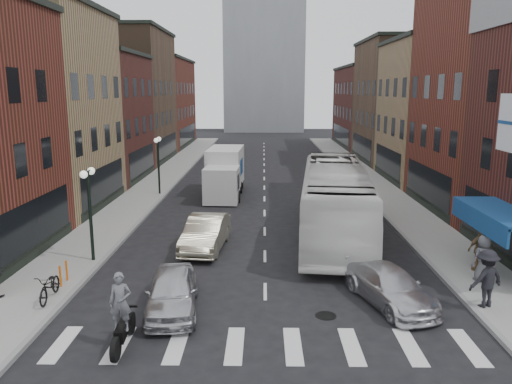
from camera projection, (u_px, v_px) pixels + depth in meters
ground at (265, 303)px, 17.49m from camera, size 160.00×160.00×0.00m
sidewalk_left at (156, 184)px, 39.14m from camera, size 3.00×74.00×0.15m
sidewalk_right at (373, 185)px, 38.90m from camera, size 3.00×74.00×0.15m
curb_left at (175, 185)px, 39.14m from camera, size 0.20×74.00×0.16m
curb_right at (354, 185)px, 38.93m from camera, size 0.20×74.00×0.16m
crosswalk_stripes at (266, 346)px, 14.55m from camera, size 12.00×2.20×0.01m
bldg_left_mid_a at (18, 110)px, 30.18m from camera, size 10.30×10.20×12.30m
bldg_left_mid_b at (79, 117)px, 40.18m from camera, size 10.30×10.20×10.30m
bldg_left_far_a at (117, 97)px, 50.65m from camera, size 10.30×12.20×13.30m
bldg_left_far_b at (149, 103)px, 64.56m from camera, size 10.30×16.20×11.30m
bldg_right_mid_b at (453, 111)px, 39.64m from camera, size 10.30×10.20×11.30m
bldg_right_far_a at (413, 102)px, 50.32m from camera, size 10.30×12.20×12.30m
bldg_right_far_b at (380, 107)px, 64.23m from camera, size 10.30×16.20×10.30m
awning_blue at (496, 214)px, 19.28m from camera, size 1.80×5.00×0.78m
streetlamp_near at (89, 197)px, 20.93m from camera, size 0.32×1.22×4.11m
streetlamp_far at (158, 155)px, 34.64m from camera, size 0.32×1.22×4.11m
bike_rack at (64, 273)px, 18.76m from camera, size 0.08×0.68×0.80m
box_truck at (225, 173)px, 34.94m from camera, size 2.49×7.57×3.26m
motorcycle_rider at (121, 313)px, 14.23m from camera, size 0.66×2.26×2.30m
transit_bus at (335, 201)px, 25.13m from camera, size 4.52×13.56×3.71m
sedan_left_near at (172, 292)px, 16.69m from camera, size 2.11×4.28×1.40m
sedan_left_far at (206, 233)px, 23.25m from camera, size 2.08×4.84×1.55m
curb_car at (390, 287)px, 17.30m from camera, size 2.99×4.67×1.26m
parked_bicycle at (50, 286)px, 17.33m from camera, size 0.77×1.89×0.97m
ped_right_a at (486, 278)px, 16.67m from camera, size 1.42×1.06×1.98m
ped_right_b at (480, 249)px, 19.99m from camera, size 1.15×0.73×1.83m
ped_right_c at (483, 258)px, 18.94m from camera, size 1.02×0.81×1.81m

